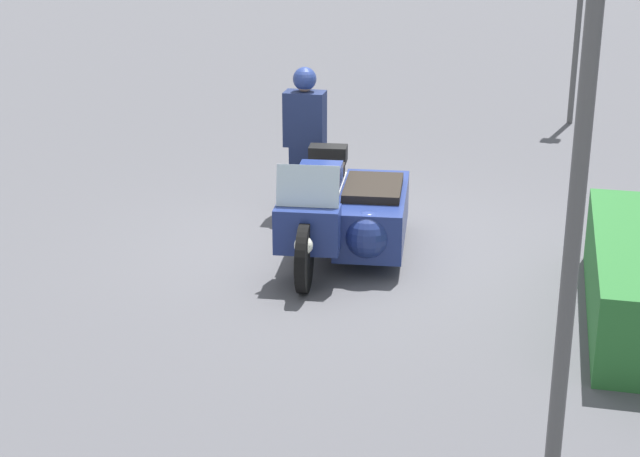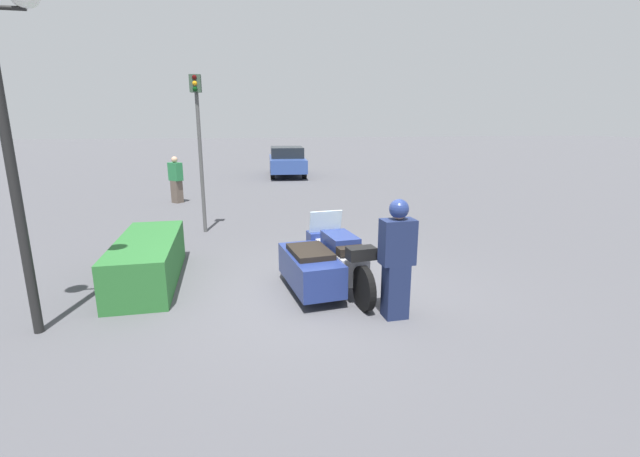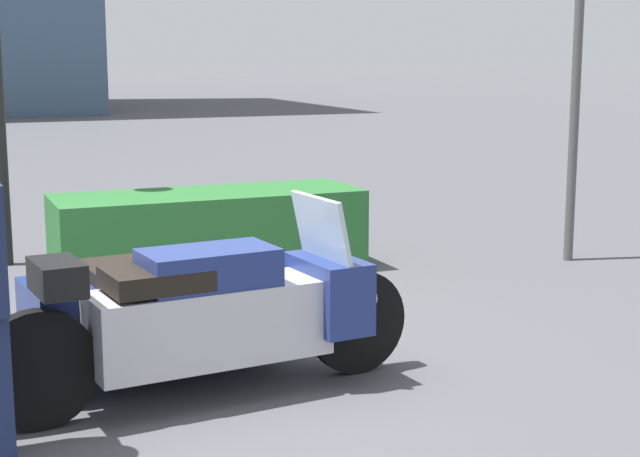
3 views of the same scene
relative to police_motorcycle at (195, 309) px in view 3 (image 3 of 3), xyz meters
The scene contains 4 objects.
ground_plane 0.57m from the police_motorcycle, 165.00° to the left, with size 160.00×160.00×0.00m, color #4C4C51.
police_motorcycle is the anchor object (origin of this frame).
hedge_bush_curbside 3.03m from the police_motorcycle, 71.94° to the left, with size 2.80×0.96×0.76m, color #28662D.
traffic_light_near 5.20m from the police_motorcycle, 25.70° to the left, with size 0.22×0.28×3.79m.
Camera 3 is at (-1.24, -5.75, 2.03)m, focal length 55.00 mm.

